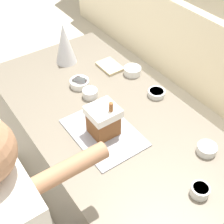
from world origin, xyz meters
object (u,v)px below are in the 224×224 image
candy_bowl_near_tray_left (90,93)px  candy_bowl_center_rear (200,190)px  baking_tray (104,132)px  candy_bowl_far_right (156,93)px  gingerbread_house (103,120)px  candy_bowl_behind_tray (80,83)px  decorative_tree (65,44)px  candy_bowl_front_corner (207,149)px  cookbook (110,66)px  candy_bowl_beside_tree (132,70)px

candy_bowl_near_tray_left → candy_bowl_center_rear: 0.94m
baking_tray → candy_bowl_far_right: 0.49m
gingerbread_house → candy_bowl_near_tray_left: 0.35m
candy_bowl_far_right → candy_bowl_behind_tray: (-0.38, -0.36, 0.00)m
decorative_tree → candy_bowl_far_right: bearing=22.9°
candy_bowl_front_corner → cookbook: (-0.97, 0.03, -0.02)m
gingerbread_house → candy_bowl_center_rear: size_ratio=2.58×
cookbook → candy_bowl_far_right: bearing=8.9°
candy_bowl_near_tray_left → gingerbread_house: bearing=-19.1°
candy_bowl_beside_tree → candy_bowl_behind_tray: candy_bowl_beside_tree is taller
candy_bowl_beside_tree → candy_bowl_center_rear: bearing=-19.3°
decorative_tree → candy_bowl_beside_tree: decorative_tree is taller
decorative_tree → candy_bowl_behind_tray: 0.35m
gingerbread_house → candy_bowl_behind_tray: size_ratio=1.83×
baking_tray → candy_bowl_far_right: candy_bowl_far_right is taller
baking_tray → candy_bowl_far_right: bearing=99.8°
candy_bowl_beside_tree → candy_bowl_behind_tray: bearing=-104.5°
candy_bowl_near_tray_left → cookbook: size_ratio=0.52×
baking_tray → candy_bowl_far_right: size_ratio=4.15×
candy_bowl_near_tray_left → candy_bowl_far_right: candy_bowl_near_tray_left is taller
gingerbread_house → candy_bowl_center_rear: (0.61, 0.16, -0.08)m
gingerbread_house → candy_bowl_far_right: bearing=99.9°
gingerbread_house → cookbook: (-0.53, 0.41, -0.10)m
candy_bowl_front_corner → candy_bowl_near_tray_left: (-0.77, -0.27, 0.00)m
candy_bowl_beside_tree → candy_bowl_behind_tray: 0.40m
decorative_tree → candy_bowl_far_right: (0.70, 0.29, -0.13)m
decorative_tree → candy_bowl_beside_tree: 0.53m
baking_tray → candy_bowl_behind_tray: bearing=166.0°
decorative_tree → cookbook: (0.25, 0.22, -0.15)m
baking_tray → candy_bowl_near_tray_left: candy_bowl_near_tray_left is taller
decorative_tree → candy_bowl_beside_tree: size_ratio=2.53×
candy_bowl_front_corner → candy_bowl_near_tray_left: 0.82m
candy_bowl_near_tray_left → candy_bowl_behind_tray: candy_bowl_near_tray_left is taller
gingerbread_house → candy_bowl_behind_tray: bearing=166.1°
candy_bowl_behind_tray → candy_bowl_center_rear: (1.08, 0.04, 0.00)m
candy_bowl_far_right → gingerbread_house: bearing=-80.1°
candy_bowl_beside_tree → candy_bowl_near_tray_left: 0.39m
candy_bowl_beside_tree → candy_bowl_near_tray_left: (0.04, -0.39, 0.00)m
baking_tray → gingerbread_house: 0.10m
candy_bowl_front_corner → cookbook: candy_bowl_front_corner is taller
baking_tray → gingerbread_house: size_ratio=1.98×
cookbook → baking_tray: bearing=-37.9°
decorative_tree → cookbook: bearing=41.5°
baking_tray → candy_bowl_behind_tray: 0.48m
candy_bowl_far_right → cookbook: size_ratio=0.60×
candy_bowl_beside_tree → candy_bowl_near_tray_left: size_ratio=1.24×
candy_bowl_center_rear → candy_bowl_behind_tray: bearing=-177.8°
baking_tray → decorative_tree: 0.82m
candy_bowl_behind_tray → candy_bowl_center_rear: 1.08m
candy_bowl_beside_tree → candy_bowl_far_right: size_ratio=1.07×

